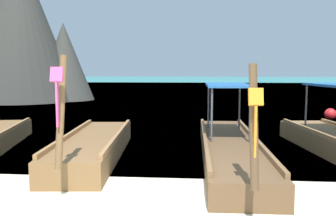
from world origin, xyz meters
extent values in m
plane|color=beige|center=(0.00, 0.00, 0.00)|extent=(120.00, 120.00, 0.00)
plane|color=teal|center=(0.00, 61.64, 0.00)|extent=(120.00, 120.00, 0.00)
cube|color=#996C3F|center=(-4.34, 3.90, 0.51)|extent=(1.14, 4.84, 0.10)
cube|color=brown|center=(-1.78, 3.25, 0.26)|extent=(1.69, 5.27, 0.51)
cube|color=#996C3F|center=(-2.36, 3.20, 0.56)|extent=(0.48, 4.76, 0.10)
cube|color=#996C3F|center=(-1.19, 3.30, 0.56)|extent=(0.48, 4.76, 0.10)
cylinder|color=brown|center=(-1.55, 0.55, 1.44)|extent=(0.17, 0.65, 1.89)
cube|color=#F24C8C|center=(-1.53, 0.38, 2.05)|extent=(0.21, 0.14, 0.25)
cube|color=#F24C8C|center=(-1.53, 0.36, 1.56)|extent=(0.04, 0.08, 0.73)
cube|color=brown|center=(1.50, 3.34, 0.23)|extent=(1.34, 6.87, 0.45)
cube|color=brown|center=(0.91, 3.33, 0.50)|extent=(0.15, 6.30, 0.10)
cube|color=brown|center=(2.09, 3.34, 0.50)|extent=(0.15, 6.30, 0.10)
cylinder|color=brown|center=(1.54, -0.17, 1.33)|extent=(0.13, 0.57, 1.78)
cube|color=orange|center=(1.54, -0.28, 1.75)|extent=(0.20, 0.12, 0.25)
cube|color=orange|center=(1.54, -0.30, 1.27)|extent=(0.03, 0.08, 0.73)
cylinder|color=#4C4C51|center=(1.06, 3.16, 1.08)|extent=(0.05, 0.05, 1.26)
cylinder|color=#4C4C51|center=(1.94, 3.17, 1.08)|extent=(0.05, 0.05, 1.26)
cylinder|color=#4C4C51|center=(1.04, 5.21, 1.08)|extent=(0.05, 0.05, 1.26)
cylinder|color=#4C4C51|center=(1.92, 5.23, 1.08)|extent=(0.05, 0.05, 1.26)
cube|color=#235BA3|center=(1.49, 4.19, 1.74)|extent=(1.10, 2.27, 0.06)
cube|color=#9F7246|center=(3.84, 3.32, 0.55)|extent=(0.83, 6.20, 0.10)
cylinder|color=#4C4C51|center=(3.76, 5.19, 1.11)|extent=(0.06, 0.06, 1.22)
cone|color=#383833|center=(-11.59, 19.79, 5.25)|extent=(7.65, 7.65, 10.51)
cone|color=#3D3D38|center=(-8.87, 20.55, 2.75)|extent=(4.16, 4.16, 5.51)
sphere|color=red|center=(6.38, 10.81, 0.25)|extent=(0.50, 0.50, 0.50)
camera|label=1|loc=(0.76, -5.46, 2.11)|focal=39.69mm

